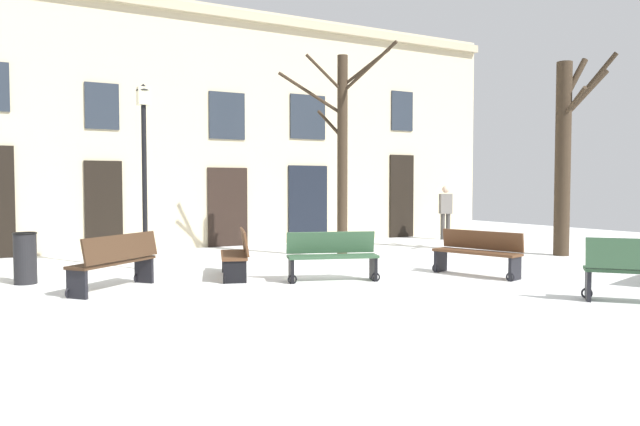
{
  "coord_description": "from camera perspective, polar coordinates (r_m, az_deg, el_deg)",
  "views": [
    {
      "loc": [
        -5.82,
        -9.08,
        1.75
      ],
      "look_at": [
        0.0,
        1.41,
        1.18
      ],
      "focal_mm": 33.8,
      "sensor_mm": 36.0,
      "label": 1
    }
  ],
  "objects": [
    {
      "name": "person_near_bench",
      "position": [
        19.54,
        11.8,
        0.31
      ],
      "size": [
        0.43,
        0.34,
        1.71
      ],
      "rotation": [
        0.0,
        0.0,
        5.92
      ],
      "color": "#403D3A",
      "rests_on": "ground"
    },
    {
      "name": "ground_plane",
      "position": [
        10.93,
        3.62,
        -6.5
      ],
      "size": [
        29.97,
        29.97,
        0.0
      ],
      "primitive_type": "plane",
      "color": "white"
    },
    {
      "name": "bench_facing_shops",
      "position": [
        11.97,
        14.69,
        -3.6
      ],
      "size": [
        0.92,
        1.79,
        0.86
      ],
      "rotation": [
        0.0,
        0.0,
        4.99
      ],
      "color": "#51331E",
      "rests_on": "ground"
    },
    {
      "name": "litter_bin",
      "position": [
        11.8,
        -26.13,
        -3.84
      ],
      "size": [
        0.41,
        0.41,
        0.91
      ],
      "color": "black",
      "rests_on": "ground"
    },
    {
      "name": "building_facade",
      "position": [
        17.43,
        -9.45,
        8.15
      ],
      "size": [
        18.73,
        0.6,
        6.74
      ],
      "color": "beige",
      "rests_on": "ground"
    },
    {
      "name": "streetlamp",
      "position": [
        12.84,
        -16.31,
        5.16
      ],
      "size": [
        0.3,
        0.3,
        3.79
      ],
      "color": "black",
      "rests_on": "ground"
    },
    {
      "name": "tree_near_facade",
      "position": [
        14.33,
        2.1,
        6.13
      ],
      "size": [
        2.06,
        2.29,
        4.92
      ],
      "color": "#382B1E",
      "rests_on": "ground"
    },
    {
      "name": "bench_near_lamp",
      "position": [
        10.5,
        -18.78,
        -4.32
      ],
      "size": [
        1.63,
        1.46,
        0.94
      ],
      "rotation": [
        0.0,
        0.0,
        3.84
      ],
      "color": "#3D2819",
      "rests_on": "ground"
    },
    {
      "name": "bench_far_corner",
      "position": [
        10.94,
        1.16,
        -4.05
      ],
      "size": [
        1.7,
        0.96,
        0.89
      ],
      "rotation": [
        0.0,
        0.0,
        5.95
      ],
      "color": "#2D4C33",
      "rests_on": "ground"
    },
    {
      "name": "bench_by_litter_bin",
      "position": [
        11.46,
        -7.89,
        -3.85
      ],
      "size": [
        0.95,
        1.59,
        0.91
      ],
      "rotation": [
        0.0,
        0.0,
        4.38
      ],
      "color": "#51331E",
      "rests_on": "ground"
    },
    {
      "name": "tree_foreground",
      "position": [
        15.95,
        22.16,
        5.38
      ],
      "size": [
        1.31,
        1.28,
        4.86
      ],
      "color": "#382B1E",
      "rests_on": "ground"
    }
  ]
}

